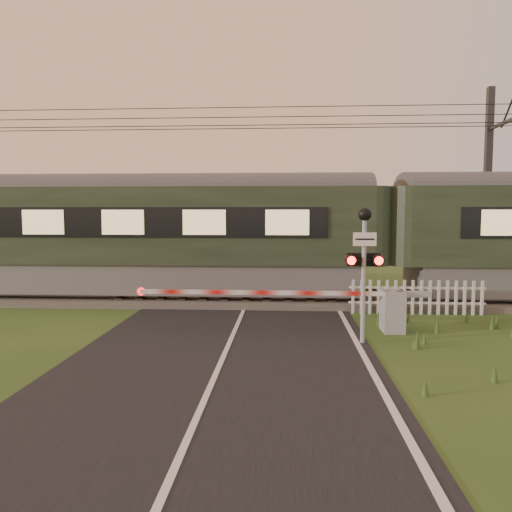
# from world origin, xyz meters

# --- Properties ---
(ground) EXTENTS (160.00, 160.00, 0.00)m
(ground) POSITION_xyz_m (0.00, 0.00, 0.00)
(ground) COLOR #29441A
(ground) RESTS_ON ground
(road) EXTENTS (6.00, 140.00, 0.03)m
(road) POSITION_xyz_m (0.02, -0.23, 0.01)
(road) COLOR black
(road) RESTS_ON ground
(track_bed) EXTENTS (140.00, 3.40, 0.39)m
(track_bed) POSITION_xyz_m (0.00, 6.50, 0.07)
(track_bed) COLOR #47423D
(track_bed) RESTS_ON ground
(overhead_wires) EXTENTS (120.00, 0.62, 0.62)m
(overhead_wires) POSITION_xyz_m (0.00, 6.50, 5.72)
(overhead_wires) COLOR black
(overhead_wires) RESTS_ON ground
(train) EXTENTS (40.18, 2.77, 3.74)m
(train) POSITION_xyz_m (4.29, 6.50, 2.16)
(train) COLOR slate
(train) RESTS_ON ground
(boom_gate) EXTENTS (7.07, 0.75, 1.00)m
(boom_gate) POSITION_xyz_m (3.35, 2.58, 0.55)
(boom_gate) COLOR gray
(boom_gate) RESTS_ON ground
(crossing_signal) EXTENTS (0.75, 0.33, 2.93)m
(crossing_signal) POSITION_xyz_m (2.87, 1.37, 2.02)
(crossing_signal) COLOR gray
(crossing_signal) RESTS_ON ground
(picket_fence) EXTENTS (3.76, 0.08, 0.96)m
(picket_fence) POSITION_xyz_m (4.85, 4.60, 0.49)
(picket_fence) COLOR silver
(picket_fence) RESTS_ON ground
(catenary_mast) EXTENTS (0.23, 2.46, 7.16)m
(catenary_mast) POSITION_xyz_m (8.26, 8.73, 3.72)
(catenary_mast) COLOR #2D2D30
(catenary_mast) RESTS_ON ground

